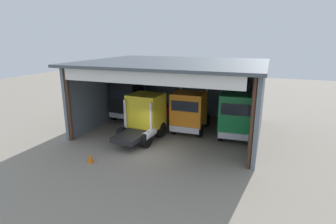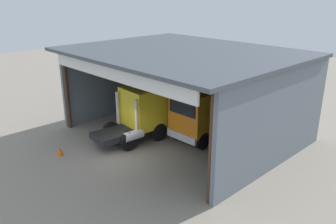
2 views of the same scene
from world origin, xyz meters
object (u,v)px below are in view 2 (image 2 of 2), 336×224
at_px(truck_orange_yard_outside, 198,115).
at_px(tool_cart, 201,110).
at_px(oil_drum, 196,103).
at_px(traffic_cone, 60,151).
at_px(truck_black_center_right_bay, 149,89).
at_px(truck_yellow_right_bay, 139,113).
at_px(truck_green_left_bay, 247,130).

distance_m(truck_orange_yard_outside, tool_cart, 4.54).
bearing_deg(tool_cart, oil_drum, 143.60).
bearing_deg(truck_orange_yard_outside, traffic_cone, 60.59).
bearing_deg(truck_black_center_right_bay, tool_cart, -145.85).
distance_m(truck_yellow_right_bay, tool_cart, 6.05).
distance_m(truck_yellow_right_bay, truck_orange_yard_outside, 3.68).
height_order(truck_black_center_right_bay, truck_orange_yard_outside, truck_orange_yard_outside).
distance_m(truck_black_center_right_bay, truck_yellow_right_bay, 5.16).
bearing_deg(truck_yellow_right_bay, truck_black_center_right_bay, 136.78).
relative_size(truck_black_center_right_bay, tool_cart, 4.19).
distance_m(truck_orange_yard_outside, truck_green_left_bay, 3.62).
bearing_deg(traffic_cone, truck_orange_yard_outside, 61.34).
bearing_deg(truck_orange_yard_outside, truck_green_left_bay, 176.85).
xyz_separation_m(truck_black_center_right_bay, tool_cart, (3.51, 2.13, -1.29)).
bearing_deg(oil_drum, truck_black_center_right_bay, -123.74).
relative_size(truck_yellow_right_bay, truck_orange_yard_outside, 0.92).
height_order(truck_green_left_bay, tool_cart, truck_green_left_bay).
distance_m(tool_cart, traffic_cone, 10.87).
height_order(truck_black_center_right_bay, traffic_cone, truck_black_center_right_bay).
bearing_deg(truck_green_left_bay, tool_cart, -33.96).
relative_size(oil_drum, tool_cart, 0.93).
relative_size(truck_green_left_bay, tool_cart, 5.11).
bearing_deg(traffic_cone, truck_black_center_right_bay, 104.26).
height_order(truck_green_left_bay, traffic_cone, truck_green_left_bay).
distance_m(oil_drum, tool_cart, 1.74).
height_order(truck_yellow_right_bay, traffic_cone, truck_yellow_right_bay).
distance_m(truck_orange_yard_outside, oil_drum, 6.19).
bearing_deg(oil_drum, traffic_cone, -89.57).
distance_m(truck_yellow_right_bay, traffic_cone, 5.23).
height_order(truck_yellow_right_bay, truck_green_left_bay, truck_green_left_bay).
xyz_separation_m(truck_orange_yard_outside, tool_cart, (-2.70, 3.44, -1.20)).
bearing_deg(tool_cart, traffic_cone, -96.92).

